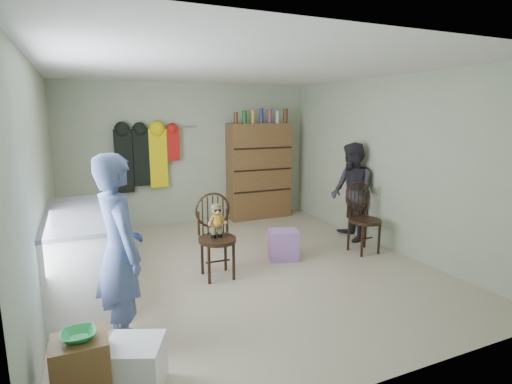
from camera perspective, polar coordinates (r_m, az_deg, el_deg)
name	(u,v)px	position (r m, az deg, el deg)	size (l,w,h in m)	color
ground_plane	(245,268)	(5.29, -1.62, -10.76)	(5.00, 5.00, 0.00)	beige
room_walls	(229,143)	(5.42, -3.88, 6.95)	(5.00, 5.00, 5.00)	#B1BB9C
counter	(78,254)	(4.78, -24.04, -8.14)	(0.64, 1.86, 0.94)	silver
stool	(82,374)	(3.16, -23.60, -22.72)	(0.36, 0.31, 0.51)	brown
bowl	(78,335)	(3.01, -24.03, -18.19)	(0.22, 0.22, 0.05)	green
plastic_tub	(135,367)	(3.24, -16.92, -22.75)	(0.39, 0.37, 0.37)	white
chair_front	(216,229)	(4.88, -5.75, -5.33)	(0.47, 0.47, 1.03)	black
chair_far	(362,215)	(5.94, 14.93, -3.16)	(0.45, 0.45, 1.01)	black
striped_bag	(283,245)	(5.52, 3.92, -7.53)	(0.39, 0.30, 0.41)	pink
person_left	(120,252)	(3.55, -18.90, -8.13)	(0.61, 0.40, 1.67)	#4C5D8C
person_right	(352,192)	(6.41, 13.55, 0.02)	(0.75, 0.58, 1.54)	#2D2B33
dresser	(259,170)	(7.59, 0.44, 3.09)	(1.20, 0.39, 2.07)	brown
coat_rack	(146,157)	(7.03, -15.50, 4.83)	(1.42, 0.12, 1.09)	#99999E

